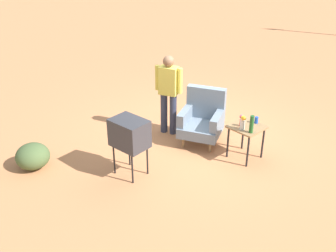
% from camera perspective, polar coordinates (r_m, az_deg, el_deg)
% --- Properties ---
extents(ground_plane, '(60.00, 60.00, 0.00)m').
position_cam_1_polar(ground_plane, '(8.15, 4.21, -1.27)').
color(ground_plane, '#C17A4C').
extents(armchair, '(1.03, 1.04, 1.06)m').
position_cam_1_polar(armchair, '(7.72, 5.00, 1.13)').
color(armchair, '#937047').
rests_on(armchair, ground).
extents(side_table, '(0.56, 0.56, 0.64)m').
position_cam_1_polar(side_table, '(7.25, 11.24, -0.70)').
color(side_table, black).
rests_on(side_table, ground).
extents(tv_on_stand, '(0.65, 0.50, 1.03)m').
position_cam_1_polar(tv_on_stand, '(6.55, -5.56, -1.10)').
color(tv_on_stand, black).
rests_on(tv_on_stand, ground).
extents(person_standing, '(0.53, 0.35, 1.64)m').
position_cam_1_polar(person_standing, '(7.83, 0.08, 5.18)').
color(person_standing, '#2D3347').
rests_on(person_standing, ground).
extents(soda_can_blue, '(0.07, 0.07, 0.12)m').
position_cam_1_polar(soda_can_blue, '(7.33, 12.61, 0.85)').
color(soda_can_blue, blue).
rests_on(soda_can_blue, side_table).
extents(soda_can_red, '(0.07, 0.07, 0.12)m').
position_cam_1_polar(soda_can_red, '(7.17, 10.51, 0.44)').
color(soda_can_red, red).
rests_on(soda_can_red, side_table).
extents(bottle_wine_green, '(0.07, 0.07, 0.32)m').
position_cam_1_polar(bottle_wine_green, '(6.93, 11.94, 0.25)').
color(bottle_wine_green, '#1E5623').
rests_on(bottle_wine_green, side_table).
extents(flower_vase, '(0.14, 0.10, 0.27)m').
position_cam_1_polar(flower_vase, '(7.01, 10.68, 0.60)').
color(flower_vase, silver).
rests_on(flower_vase, side_table).
extents(shrub_mid, '(0.59, 0.59, 0.46)m').
position_cam_1_polar(shrub_mid, '(7.36, -18.89, -4.13)').
color(shrub_mid, '#475B33').
rests_on(shrub_mid, ground).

